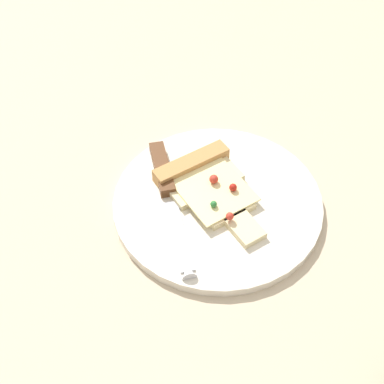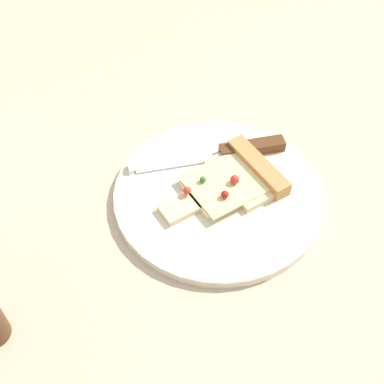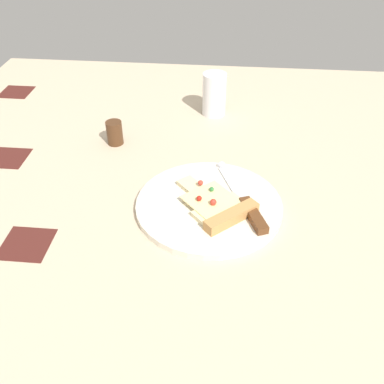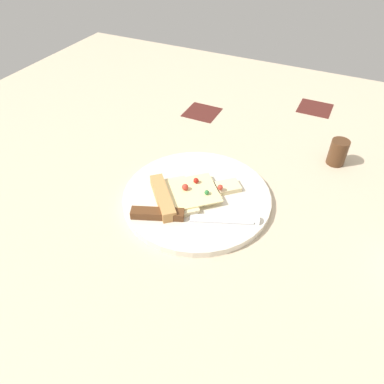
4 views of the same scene
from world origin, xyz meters
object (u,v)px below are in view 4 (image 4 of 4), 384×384
Objects in this scene: plate at (197,197)px; pizza_slice at (184,194)px; pepper_shaker at (338,152)px; knife at (182,216)px.

pizza_slice is (1.72, -1.93, 1.49)cm from plate.
pepper_shaker is at bearing 137.03° from plate.
pepper_shaker reaches higher than pizza_slice.
pepper_shaker is at bearing 94.71° from pizza_slice.
plate is at bearing 89.80° from pizza_slice.
knife reaches higher than plate.
pizza_slice is at bearing -43.34° from pepper_shaker.
knife is 3.86× the size of pepper_shaker.
pizza_slice is 3.04× the size of pepper_shaker.
pepper_shaker reaches higher than plate.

